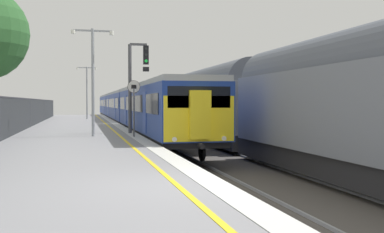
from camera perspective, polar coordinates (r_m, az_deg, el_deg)
name	(u,v)px	position (r m, az deg, el deg)	size (l,w,h in m)	color
ground	(316,208)	(10.32, 14.93, -10.79)	(17.40, 110.00, 1.21)	gray
commuter_train_at_platform	(126,106)	(45.89, -8.12, 1.26)	(2.83, 58.63, 3.81)	navy
freight_train_adjacent_track	(188,102)	(36.98, -0.53, 1.78)	(2.60, 59.81, 4.84)	#232326
signal_gantry	(135,77)	(24.80, -6.98, 4.85)	(1.10, 0.24, 4.75)	#47474C
speed_limit_sign	(134,101)	(21.98, -7.15, 1.91)	(0.59, 0.08, 2.66)	#59595B
platform_lamp_mid	(93,72)	(22.82, -12.08, 5.34)	(2.00, 0.20, 5.15)	#93999E
platform_lamp_far	(87,88)	(46.94, -12.78, 3.45)	(2.00, 0.20, 5.15)	#93999E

